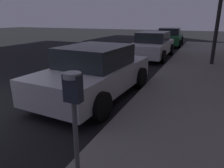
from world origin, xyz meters
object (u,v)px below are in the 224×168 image
car_white (153,45)px  car_green (170,37)px  car_silver (95,72)px  parking_meter (74,105)px

car_white → car_green: same height
car_white → car_green: 5.93m
car_silver → car_green: same height
car_silver → car_green: 12.73m
parking_meter → car_silver: 3.62m
car_white → car_green: bearing=90.0°
car_green → car_white: bearing=-90.0°
parking_meter → car_silver: bearing=114.9°
parking_meter → car_green: parking_meter is taller
car_silver → car_green: size_ratio=0.90×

